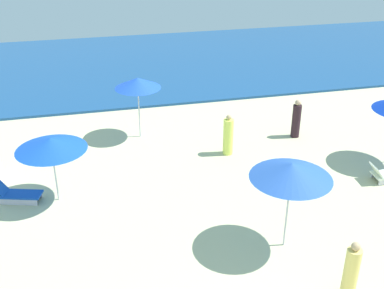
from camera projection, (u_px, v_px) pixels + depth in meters
The scene contains 8 objects.
ocean at pixel (140, 64), 29.34m from camera, with size 60.00×14.07×0.12m, color navy.
umbrella_0 at pixel (51, 144), 15.04m from camera, with size 2.26×2.26×2.26m.
lounge_chair_0_0 at pixel (18, 194), 15.78m from camera, with size 1.58×0.95×0.66m.
umbrella_4 at pixel (138, 83), 19.25m from camera, with size 1.87×1.87×2.59m.
umbrella_5 at pixel (291, 171), 12.74m from camera, with size 2.24×2.24×2.68m.
beachgoer_2 at pixel (351, 271), 11.77m from camera, with size 0.39×0.39×1.60m.
beachgoer_4 at pixel (296, 120), 19.96m from camera, with size 0.51×0.51×1.66m.
beachgoer_7 at pixel (228, 136), 18.57m from camera, with size 0.44×0.44×1.64m.
Camera 1 is at (-3.50, -5.45, 8.79)m, focal length 44.90 mm.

